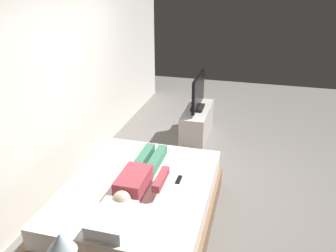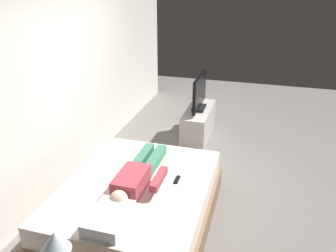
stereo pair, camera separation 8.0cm
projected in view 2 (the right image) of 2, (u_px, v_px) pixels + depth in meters
ground_plane at (193, 186)px, 4.59m from camera, size 10.00×10.00×0.00m
back_wall at (84, 68)px, 4.80m from camera, size 6.40×0.10×2.80m
bed at (137, 204)px, 3.80m from camera, size 1.99×1.60×0.54m
pillow at (109, 218)px, 3.07m from camera, size 0.48×0.34×0.12m
person at (137, 176)px, 3.68m from camera, size 1.26×0.46×0.18m
remote at (177, 180)px, 3.74m from camera, size 0.15×0.04×0.02m
tv_stand at (198, 123)px, 5.91m from camera, size 1.10×0.40×0.50m
tv at (199, 93)px, 5.69m from camera, size 0.88×0.20×0.59m
lamp at (55, 242)px, 2.46m from camera, size 0.22×0.22×0.42m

